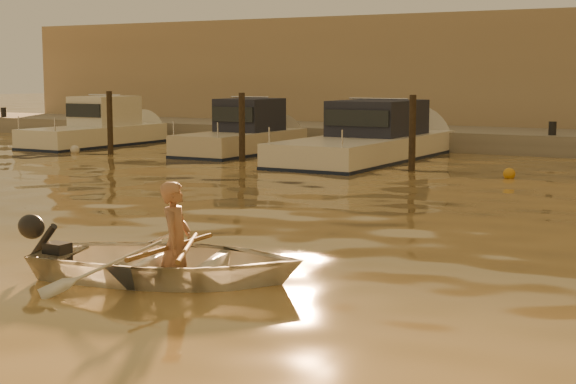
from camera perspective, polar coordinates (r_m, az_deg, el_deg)
The scene contains 18 objects.
ground_plane at distance 11.79m, azimuth -16.65°, elevation -5.10°, with size 160.00×160.00×0.00m, color olive.
dinghy at distance 11.04m, azimuth -7.72°, elevation -4.47°, with size 2.43×3.40×0.70m, color silver.
person at distance 10.96m, azimuth -7.25°, elevation -3.30°, with size 0.56×0.37×1.53m, color #A27051.
outboard_motor at distance 11.60m, azimuth -14.76°, elevation -3.81°, with size 0.90×0.40×0.70m, color black, non-canonical shape.
oar_port at distance 10.92m, azimuth -6.50°, elevation -3.57°, with size 0.06×0.06×2.10m, color brown.
oar_starboard at distance 10.98m, azimuth -7.49°, elevation -3.52°, with size 0.06×0.06×2.10m, color brown.
moored_boat_0 at distance 32.21m, azimuth -12.41°, elevation 4.05°, with size 2.05×6.58×1.75m, color white, non-canonical shape.
moored_boat_1 at distance 28.45m, azimuth -3.05°, elevation 3.76°, with size 2.01×6.05×1.75m, color beige, non-canonical shape.
moored_boat_2 at distance 26.34m, azimuth 5.12°, elevation 3.44°, with size 2.69×8.86×1.75m, color silver, non-canonical shape.
piling_0 at distance 28.81m, azimuth -11.44°, elevation 4.22°, with size 0.18×0.18×2.20m, color #2D2319.
piling_1 at distance 25.81m, azimuth -3.00°, elevation 3.98°, with size 0.18×0.18×2.20m, color #2D2319.
piling_2 at distance 23.40m, azimuth 8.04°, elevation 3.55°, with size 0.18×0.18×2.20m, color #2D2319.
fender_a at distance 29.44m, azimuth -13.61°, elevation 2.67°, with size 0.30×0.30×0.30m, color silver.
fender_b at distance 26.79m, azimuth -5.71°, elevation 2.37°, with size 0.30×0.30×0.30m, color #D54219.
fender_c at distance 23.44m, azimuth 0.58°, elevation 1.66°, with size 0.30×0.30×0.30m, color white.
fender_d at distance 22.34m, azimuth 14.11°, elevation 1.14°, with size 0.30×0.30×0.30m, color orange.
quay at distance 30.68m, azimuth 13.66°, elevation 2.95°, with size 52.00×4.00×1.00m, color gray.
waterfront_building at distance 35.91m, azimuth 16.21°, elevation 7.11°, with size 46.00×7.00×4.80m, color #9E8466.
Camera 1 is at (8.35, -7.92, 2.53)m, focal length 55.00 mm.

